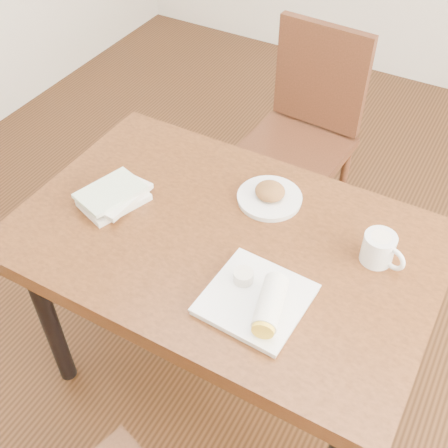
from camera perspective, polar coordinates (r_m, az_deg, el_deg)
The scene contains 7 objects.
ground at distance 2.24m, azimuth 0.00°, elevation -14.79°, with size 4.00×5.00×0.01m, color #472814.
table at distance 1.70m, azimuth 0.00°, elevation -3.21°, with size 1.23×0.80×0.75m.
chair_far at distance 2.44m, azimuth 8.19°, elevation 9.87°, with size 0.45×0.45×0.95m.
plate_scone at distance 1.74m, azimuth 4.67°, elevation 2.89°, with size 0.20×0.20×0.06m.
coffee_mug at distance 1.60m, azimuth 15.53°, elevation -2.42°, with size 0.13×0.09×0.09m.
plate_burrito at distance 1.45m, azimuth 3.66°, elevation -7.75°, with size 0.27×0.27×0.09m.
book_stack at distance 1.76m, azimuth -11.09°, elevation 2.78°, with size 0.19×0.23×0.05m.
Camera 1 is at (0.56, -0.99, 1.93)m, focal length 45.00 mm.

